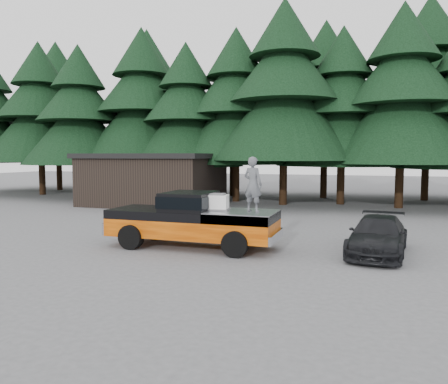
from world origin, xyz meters
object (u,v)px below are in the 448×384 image
(parked_car, at_px, (378,236))
(utility_building, at_px, (154,179))
(pickup_truck, at_px, (192,228))
(man_on_bed, at_px, (253,184))
(air_compressor, at_px, (217,203))

(parked_car, bearing_deg, utility_building, 147.93)
(pickup_truck, bearing_deg, man_on_bed, 0.29)
(parked_car, relative_size, utility_building, 0.50)
(air_compressor, xyz_separation_m, man_on_bed, (1.25, -0.01, 0.66))
(utility_building, bearing_deg, air_compressor, -53.74)
(man_on_bed, xyz_separation_m, parked_car, (3.92, 0.92, -1.63))
(air_compressor, relative_size, parked_car, 0.18)
(parked_car, bearing_deg, air_compressor, -164.10)
(pickup_truck, height_order, man_on_bed, man_on_bed)
(air_compressor, height_order, parked_car, air_compressor)
(man_on_bed, relative_size, utility_building, 0.22)
(parked_car, distance_m, utility_building, 17.31)
(man_on_bed, bearing_deg, air_compressor, 16.99)
(pickup_truck, relative_size, air_compressor, 8.22)
(parked_car, bearing_deg, man_on_bed, -160.90)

